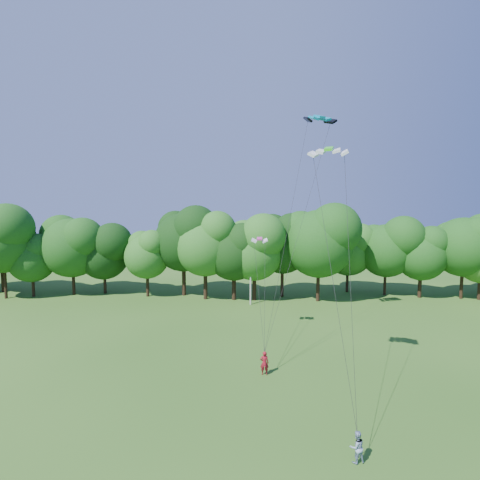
{
  "coord_description": "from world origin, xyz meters",
  "views": [
    {
      "loc": [
        1.95,
        -15.54,
        12.78
      ],
      "look_at": [
        1.73,
        13.0,
        10.09
      ],
      "focal_mm": 28.0,
      "sensor_mm": 36.0,
      "label": 1
    }
  ],
  "objects": [
    {
      "name": "kite_teal",
      "position": [
        9.32,
        21.53,
        21.27
      ],
      "size": [
        3.33,
        2.24,
        0.61
      ],
      "rotation": [
        0.0,
        0.0,
        0.31
      ],
      "color": "#058CAC",
      "rests_on": "ground"
    },
    {
      "name": "kite_pink",
      "position": [
        3.54,
        20.05,
        9.56
      ],
      "size": [
        1.62,
        0.85,
        0.29
      ],
      "rotation": [
        0.0,
        0.0,
        -0.06
      ],
      "color": "#CA3891",
      "rests_on": "ground"
    },
    {
      "name": "kite_flyer_right",
      "position": [
        7.61,
        2.0,
        0.81
      ],
      "size": [
        0.91,
        0.78,
        1.62
      ],
      "primitive_type": "imported",
      "rotation": [
        0.0,
        0.0,
        3.38
      ],
      "color": "#879CBB",
      "rests_on": "ground"
    },
    {
      "name": "utility_pole",
      "position": [
        2.94,
        31.61,
        4.32
      ],
      "size": [
        1.69,
        0.21,
        8.42
      ],
      "rotation": [
        0.0,
        0.0,
        0.03
      ],
      "color": "#ACACA4",
      "rests_on": "ground"
    },
    {
      "name": "tree_back_west",
      "position": [
        -33.43,
        38.42,
        7.25
      ],
      "size": [
        7.98,
        7.98,
        11.61
      ],
      "color": "black",
      "rests_on": "ground"
    },
    {
      "name": "kite_green",
      "position": [
        7.48,
        9.0,
        16.37
      ],
      "size": [
        2.7,
        1.88,
        0.44
      ],
      "rotation": [
        0.0,
        0.0,
        -0.34
      ],
      "color": "#3DE822",
      "rests_on": "ground"
    },
    {
      "name": "kite_flyer_left",
      "position": [
        3.58,
        11.65,
        0.9
      ],
      "size": [
        0.66,
        0.44,
        1.81
      ],
      "primitive_type": "imported",
      "rotation": [
        0.0,
        0.0,
        3.13
      ],
      "color": "maroon",
      "rests_on": "ground"
    },
    {
      "name": "tree_back_center",
      "position": [
        0.75,
        34.08,
        7.38
      ],
      "size": [
        8.13,
        8.13,
        11.82
      ],
      "color": "#332113",
      "rests_on": "ground"
    }
  ]
}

